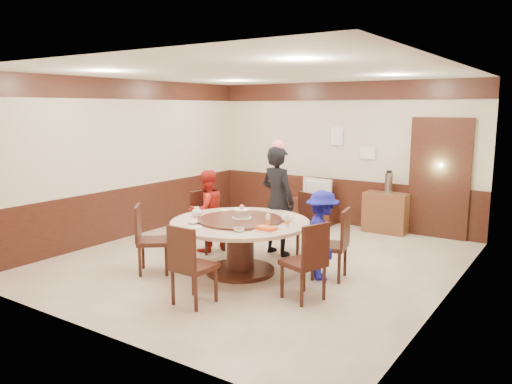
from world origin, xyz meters
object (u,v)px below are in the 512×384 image
Objects in this scene: person_blue at (322,235)px; thermos at (389,183)px; person_red at (207,211)px; television at (315,188)px; side_cabinet at (386,213)px; shrimp_platter at (266,229)px; birthday_cake at (242,213)px; banquet_table at (240,236)px; person_standing at (278,201)px; tv_stand at (315,211)px.

person_blue is 3.01m from thermos.
thermos is (2.03, 2.79, 0.28)m from person_red.
television is 1.50m from side_cabinet.
shrimp_platter is 3.86m from television.
birthday_cake is 0.73× the size of thermos.
birthday_cake is (1.09, -0.56, 0.18)m from person_red.
birthday_cake is 0.73m from shrimp_platter.
banquet_table is 1.59× the size of person_blue.
person_red is at bearing 152.04° from shrimp_platter.
television reaches higher than side_cabinet.
thermos is at bearing 74.26° from birthday_cake.
birthday_cake is 3.37m from television.
person_standing is at bearing 115.97° from shrimp_platter.
birthday_cake reaches higher than banquet_table.
person_standing is at bearing 92.13° from birthday_cake.
tv_stand is (-0.55, 3.37, -0.28)m from banquet_table.
banquet_table is at bearing 72.19° from person_blue.
person_blue is (2.16, -0.20, -0.05)m from person_red.
shrimp_platter is (1.73, -0.92, 0.12)m from person_red.
television is (-0.55, 3.37, 0.17)m from banquet_table.
tv_stand is at bearing -178.83° from side_cabinet.
person_blue is at bearing 129.11° from television.
thermos is (0.94, 3.35, 0.09)m from birthday_cake.
person_blue is at bearing -87.09° from side_cabinet.
tv_stand is at bearing -178.85° from thermos.
tv_stand is 1.20× the size of television.
thermos reaches higher than birthday_cake.
person_standing reaches higher than side_cabinet.
television is 0.88× the size of side_cabinet.
person_blue is 0.86m from shrimp_platter.
person_red is 1.87× the size of television.
side_cabinet is (2.01, 2.79, -0.29)m from person_red.
shrimp_platter is 0.42× the size of television.
shrimp_platter is at bearing 110.38° from person_blue.
birthday_cake is (0.04, -1.03, -0.02)m from person_standing.
person_red reaches higher than shrimp_platter.
person_red is at bearing 89.36° from television.
side_cabinet is (0.92, 3.35, -0.47)m from birthday_cake.
tv_stand is (-0.51, 2.29, -0.61)m from person_standing.
person_blue reaches higher than birthday_cake.
person_standing reaches higher than birthday_cake.
person_blue is 4.43× the size of birthday_cake.
person_red is 2.84m from tv_stand.
person_standing is 1.17m from person_red.
birthday_cake is at bearing -105.30° from side_cabinet.
birthday_cake is at bearing -105.74° from thermos.
birthday_cake is (-0.00, 0.05, 0.31)m from banquet_table.
television reaches higher than banquet_table.
thermos is (0.03, 0.00, 0.56)m from side_cabinet.
thermos reaches higher than side_cabinet.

